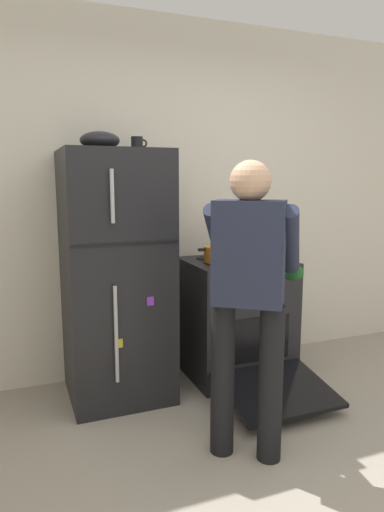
% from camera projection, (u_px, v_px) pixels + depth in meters
% --- Properties ---
extents(kitchen_wall_back, '(6.00, 0.10, 2.70)m').
position_uv_depth(kitchen_wall_back, '(154.00, 200.00, 3.53)').
color(kitchen_wall_back, silver).
rests_on(kitchen_wall_back, ground).
extents(refrigerator, '(0.68, 0.72, 1.69)m').
position_uv_depth(refrigerator, '(116.00, 276.00, 3.12)').
color(refrigerator, black).
rests_on(refrigerator, ground).
extents(stove_range, '(0.76, 1.21, 0.91)m').
position_uv_depth(stove_range, '(237.00, 319.00, 3.51)').
color(stove_range, black).
rests_on(stove_range, ground).
extents(person_cook, '(0.68, 0.72, 1.60)m').
position_uv_depth(person_cook, '(249.00, 284.00, 2.40)').
color(person_cook, black).
rests_on(person_cook, ground).
extents(red_pot, '(0.34, 0.24, 0.11)m').
position_uv_depth(red_pot, '(220.00, 254.00, 3.34)').
color(red_pot, orange).
rests_on(red_pot, stove_range).
extents(coffee_mug, '(0.11, 0.08, 0.10)m').
position_uv_depth(coffee_mug, '(137.00, 144.00, 3.09)').
color(coffee_mug, black).
rests_on(coffee_mug, refrigerator).
extents(pepper_mill, '(0.05, 0.05, 0.18)m').
position_uv_depth(pepper_mill, '(258.00, 242.00, 3.73)').
color(pepper_mill, brown).
rests_on(pepper_mill, stove_range).
extents(mixing_bowl, '(0.26, 0.26, 0.12)m').
position_uv_depth(mixing_bowl, '(100.00, 140.00, 2.94)').
color(mixing_bowl, black).
rests_on(mixing_bowl, refrigerator).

